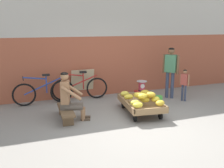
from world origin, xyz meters
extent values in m
plane|color=gray|center=(0.00, 0.00, 0.00)|extent=(80.00, 80.00, 0.00)
cube|color=#A35138|center=(0.00, 3.06, 0.92)|extent=(16.00, 0.30, 1.84)
cube|color=#B7B2A8|center=(0.00, 3.06, 2.61)|extent=(16.00, 0.30, 1.55)
cube|color=#99754C|center=(0.34, 0.89, 0.23)|extent=(1.01, 1.53, 0.05)
cube|color=#99754C|center=(-0.06, 0.94, 0.31)|extent=(0.22, 1.43, 0.10)
cube|color=#99754C|center=(0.73, 0.84, 0.31)|extent=(0.22, 1.43, 0.10)
cube|color=#99754C|center=(0.42, 1.59, 0.31)|extent=(0.84, 0.14, 0.10)
cube|color=#99754C|center=(0.25, 0.20, 0.31)|extent=(0.84, 0.14, 0.10)
cylinder|color=black|center=(0.09, 1.43, 0.09)|extent=(0.07, 0.18, 0.18)
cylinder|color=black|center=(0.71, 1.35, 0.09)|extent=(0.07, 0.18, 0.18)
cylinder|color=black|center=(-0.04, 0.43, 0.09)|extent=(0.07, 0.18, 0.18)
cylinder|color=black|center=(0.59, 0.35, 0.09)|extent=(0.07, 0.18, 0.18)
ellipsoid|color=yellow|center=(0.59, 0.60, 0.42)|extent=(0.29, 0.27, 0.13)
ellipsoid|color=gold|center=(-0.01, 0.52, 0.42)|extent=(0.25, 0.20, 0.13)
ellipsoid|color=gold|center=(0.34, 0.82, 0.42)|extent=(0.25, 0.19, 0.13)
ellipsoid|color=gold|center=(0.62, 0.95, 0.42)|extent=(0.29, 0.27, 0.13)
ellipsoid|color=gold|center=(0.66, 1.28, 0.42)|extent=(0.27, 0.23, 0.13)
ellipsoid|color=gold|center=(0.53, 0.29, 0.42)|extent=(0.29, 0.25, 0.13)
ellipsoid|color=gold|center=(0.32, 0.66, 0.42)|extent=(0.28, 0.24, 0.13)
ellipsoid|color=gold|center=(0.06, 1.03, 0.42)|extent=(0.24, 0.19, 0.13)
ellipsoid|color=gold|center=(0.09, 1.35, 0.42)|extent=(0.26, 0.21, 0.13)
ellipsoid|color=yellow|center=(-0.02, 0.34, 0.42)|extent=(0.24, 0.18, 0.13)
ellipsoid|color=gold|center=(0.45, 0.61, 0.55)|extent=(0.29, 0.26, 0.13)
ellipsoid|color=yellow|center=(0.20, 0.64, 0.55)|extent=(0.29, 0.25, 0.13)
ellipsoid|color=gold|center=(0.16, 0.67, 0.55)|extent=(0.30, 0.28, 0.13)
ellipsoid|color=gold|center=(0.22, 0.58, 0.54)|extent=(0.25, 0.20, 0.13)
cube|color=brown|center=(-1.51, 1.12, 0.24)|extent=(0.37, 1.12, 0.05)
cube|color=brown|center=(-1.49, 1.50, 0.11)|extent=(0.24, 0.09, 0.22)
cube|color=brown|center=(-1.53, 0.73, 0.11)|extent=(0.24, 0.09, 0.22)
cylinder|color=#9E704C|center=(-1.10, 1.08, 0.14)|extent=(0.10, 0.10, 0.27)
cube|color=#4C3D2D|center=(-1.04, 1.07, 0.02)|extent=(0.24, 0.15, 0.04)
cylinder|color=brown|center=(-1.29, 1.14, 0.32)|extent=(0.42, 0.24, 0.13)
cylinder|color=#9E704C|center=(-1.15, 0.91, 0.14)|extent=(0.10, 0.10, 0.27)
cube|color=#4C3D2D|center=(-1.10, 0.89, 0.02)|extent=(0.24, 0.15, 0.04)
cylinder|color=brown|center=(-1.34, 0.97, 0.32)|extent=(0.42, 0.24, 0.13)
cube|color=brown|center=(-1.51, 1.12, 0.34)|extent=(0.29, 0.33, 0.14)
cube|color=#9E704C|center=(-1.51, 1.12, 0.67)|extent=(0.27, 0.36, 0.52)
cylinder|color=#9E704C|center=(-1.30, 1.26, 0.70)|extent=(0.47, 0.21, 0.36)
cylinder|color=#9E704C|center=(-1.42, 0.88, 0.70)|extent=(0.47, 0.21, 0.36)
sphere|color=#9E704C|center=(-1.51, 1.12, 1.05)|extent=(0.19, 0.19, 0.19)
ellipsoid|color=black|center=(-1.51, 1.12, 1.10)|extent=(0.17, 0.17, 0.09)
cube|color=red|center=(0.87, 1.88, 0.15)|extent=(0.36, 0.28, 0.30)
cylinder|color=#28282D|center=(0.87, 1.88, 0.32)|extent=(0.20, 0.20, 0.03)
cube|color=#C6384C|center=(0.87, 1.88, 0.45)|extent=(0.16, 0.10, 0.24)
cylinder|color=white|center=(0.87, 1.83, 0.45)|extent=(0.13, 0.01, 0.13)
cylinder|color=#B2B5BA|center=(0.87, 1.88, 0.58)|extent=(0.30, 0.30, 0.01)
torus|color=black|center=(-2.38, 2.55, 0.32)|extent=(0.64, 0.06, 0.64)
torus|color=black|center=(-1.36, 2.56, 0.32)|extent=(0.64, 0.06, 0.64)
cylinder|color=#234299|center=(-1.87, 2.55, 0.52)|extent=(1.03, 0.05, 0.43)
cylinder|color=#234299|center=(-1.77, 2.56, 0.56)|extent=(0.04, 0.04, 0.48)
cylinder|color=#234299|center=(-2.07, 2.55, 0.76)|extent=(0.62, 0.05, 0.12)
cube|color=black|center=(-1.77, 2.56, 0.83)|extent=(0.20, 0.10, 0.05)
cylinder|color=black|center=(-2.38, 2.55, 0.78)|extent=(0.04, 0.48, 0.03)
torus|color=black|center=(-1.30, 2.69, 0.32)|extent=(0.64, 0.11, 0.64)
torus|color=black|center=(-0.29, 2.58, 0.32)|extent=(0.64, 0.11, 0.64)
cylinder|color=#AD231E|center=(-0.79, 2.64, 0.52)|extent=(1.03, 0.14, 0.43)
cylinder|color=#AD231E|center=(-0.69, 2.63, 0.56)|extent=(0.04, 0.04, 0.48)
cylinder|color=#AD231E|center=(-1.00, 2.66, 0.76)|extent=(0.62, 0.10, 0.12)
cube|color=black|center=(-0.69, 2.63, 0.83)|extent=(0.21, 0.12, 0.05)
cylinder|color=black|center=(-1.30, 2.69, 0.78)|extent=(0.08, 0.48, 0.03)
cube|color=#C6B289|center=(-0.66, 2.86, 0.44)|extent=(0.70, 0.24, 0.88)
cylinder|color=#38425B|center=(1.86, 1.80, 0.40)|extent=(0.10, 0.10, 0.80)
cylinder|color=#38425B|center=(1.75, 1.92, 0.40)|extent=(0.10, 0.10, 0.80)
cube|color=#427A56|center=(1.80, 1.86, 1.06)|extent=(0.36, 0.37, 0.52)
cylinder|color=brown|center=(1.95, 1.71, 1.04)|extent=(0.07, 0.07, 0.56)
cylinder|color=brown|center=(1.66, 2.02, 1.04)|extent=(0.07, 0.07, 0.56)
sphere|color=brown|center=(1.80, 1.86, 1.44)|extent=(0.19, 0.19, 0.19)
ellipsoid|color=black|center=(1.80, 1.86, 1.49)|extent=(0.17, 0.17, 0.09)
cylinder|color=#38425B|center=(2.04, 1.40, 0.24)|extent=(0.06, 0.06, 0.48)
cylinder|color=#38425B|center=(2.00, 1.48, 0.24)|extent=(0.06, 0.06, 0.48)
cube|color=#B24C42|center=(2.02, 1.44, 0.64)|extent=(0.19, 0.23, 0.31)
cylinder|color=#9E704C|center=(2.07, 1.33, 0.63)|extent=(0.04, 0.04, 0.34)
cylinder|color=#9E704C|center=(1.96, 1.55, 0.63)|extent=(0.04, 0.04, 0.34)
sphere|color=#9E704C|center=(2.02, 1.44, 0.88)|extent=(0.11, 0.11, 0.11)
ellipsoid|color=black|center=(2.02, 1.44, 0.91)|extent=(0.11, 0.11, 0.05)
cube|color=green|center=(1.18, 1.43, 0.12)|extent=(0.18, 0.12, 0.24)
camera|label=1|loc=(-2.52, -4.66, 2.20)|focal=41.40mm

